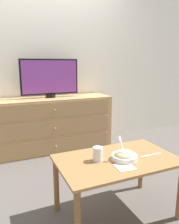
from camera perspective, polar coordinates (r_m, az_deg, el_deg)
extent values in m
plane|color=#56514C|center=(3.46, -12.08, -8.10)|extent=(12.00, 12.00, 0.00)
cube|color=white|center=(3.27, -13.23, 13.93)|extent=(12.00, 0.05, 2.60)
cube|color=tan|center=(3.12, -10.06, -3.11)|extent=(1.69, 0.46, 0.74)
cube|color=#A1794C|center=(2.98, -8.79, -8.81)|extent=(1.56, 0.01, 0.20)
sphere|color=tan|center=(2.98, -8.75, -8.85)|extent=(0.02, 0.02, 0.02)
cube|color=#A1794C|center=(2.90, -8.95, -4.25)|extent=(1.56, 0.01, 0.20)
sphere|color=tan|center=(2.90, -8.91, -4.28)|extent=(0.02, 0.02, 0.02)
cube|color=#A1794C|center=(2.84, -9.11, 0.54)|extent=(1.56, 0.01, 0.20)
sphere|color=tan|center=(2.84, -9.08, 0.51)|extent=(0.02, 0.02, 0.02)
cylinder|color=black|center=(3.08, -10.14, 4.17)|extent=(0.14, 0.14, 0.04)
cube|color=black|center=(3.06, -10.36, 9.03)|extent=(0.79, 0.04, 0.48)
cube|color=#7A3893|center=(3.04, -10.26, 9.02)|extent=(0.75, 0.01, 0.44)
cube|color=#9E6B3D|center=(1.73, 7.27, -12.27)|extent=(0.92, 0.56, 0.02)
cylinder|color=brown|center=(1.51, -3.15, -27.07)|extent=(0.04, 0.04, 0.46)
cylinder|color=brown|center=(1.90, -8.66, -18.19)|extent=(0.04, 0.04, 0.46)
cylinder|color=brown|center=(2.24, 13.35, -13.43)|extent=(0.04, 0.04, 0.46)
cylinder|color=silver|center=(1.71, 9.09, -11.62)|extent=(0.19, 0.19, 0.04)
ellipsoid|color=beige|center=(1.70, 9.11, -11.07)|extent=(0.16, 0.16, 0.08)
cube|color=white|center=(1.66, 8.71, -9.55)|extent=(0.03, 0.06, 0.15)
cube|color=white|center=(1.65, 7.99, -6.93)|extent=(0.03, 0.02, 0.03)
cylinder|color=#9E6638|center=(1.67, 2.16, -11.55)|extent=(0.07, 0.07, 0.07)
cylinder|color=white|center=(1.66, 2.16, -10.91)|extent=(0.08, 0.08, 0.11)
cube|color=silver|center=(1.61, 9.17, -13.98)|extent=(0.14, 0.14, 0.00)
cube|color=white|center=(1.84, 15.80, -10.74)|extent=(0.20, 0.02, 0.01)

